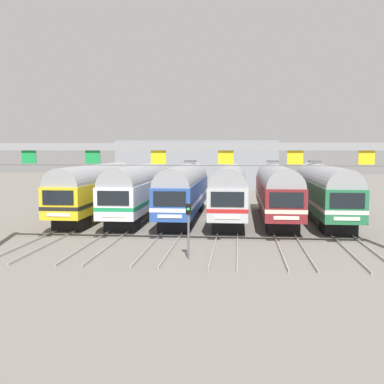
{
  "coord_description": "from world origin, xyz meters",
  "views": [
    {
      "loc": [
        2.77,
        -41.54,
        6.07
      ],
      "look_at": [
        -1.62,
        2.98,
        2.11
      ],
      "focal_mm": 44.81,
      "sensor_mm": 36.0,
      "label": 1
    }
  ],
  "objects_px": {
    "commuter_train_yellow": "(96,188)",
    "commuter_train_maroon": "(276,189)",
    "catenary_gantry": "(192,162)",
    "commuter_train_blue": "(184,188)",
    "commuter_train_white": "(140,188)",
    "yard_signal_mast": "(188,220)",
    "commuter_train_stainless": "(230,189)",
    "commuter_train_green": "(324,190)"
  },
  "relations": [
    {
      "from": "commuter_train_yellow",
      "to": "commuter_train_maroon",
      "type": "distance_m",
      "value": 15.93
    },
    {
      "from": "commuter_train_maroon",
      "to": "catenary_gantry",
      "type": "xyz_separation_m",
      "value": [
        -5.98,
        -13.5,
        2.65
      ]
    },
    {
      "from": "commuter_train_blue",
      "to": "catenary_gantry",
      "type": "relative_size",
      "value": 0.72
    },
    {
      "from": "commuter_train_white",
      "to": "commuter_train_blue",
      "type": "bearing_deg",
      "value": 0.06
    },
    {
      "from": "commuter_train_yellow",
      "to": "catenary_gantry",
      "type": "bearing_deg",
      "value": -53.57
    },
    {
      "from": "commuter_train_blue",
      "to": "yard_signal_mast",
      "type": "relative_size",
      "value": 5.73
    },
    {
      "from": "commuter_train_blue",
      "to": "catenary_gantry",
      "type": "height_order",
      "value": "catenary_gantry"
    },
    {
      "from": "commuter_train_maroon",
      "to": "yard_signal_mast",
      "type": "distance_m",
      "value": 16.56
    },
    {
      "from": "commuter_train_yellow",
      "to": "commuter_train_stainless",
      "type": "bearing_deg",
      "value": 0.0
    },
    {
      "from": "commuter_train_green",
      "to": "yard_signal_mast",
      "type": "bearing_deg",
      "value": -122.83
    },
    {
      "from": "commuter_train_white",
      "to": "commuter_train_stainless",
      "type": "relative_size",
      "value": 1.0
    },
    {
      "from": "commuter_train_green",
      "to": "catenary_gantry",
      "type": "distance_m",
      "value": 16.98
    },
    {
      "from": "commuter_train_blue",
      "to": "catenary_gantry",
      "type": "distance_m",
      "value": 13.9
    },
    {
      "from": "commuter_train_yellow",
      "to": "commuter_train_stainless",
      "type": "distance_m",
      "value": 11.95
    },
    {
      "from": "commuter_train_stainless",
      "to": "catenary_gantry",
      "type": "relative_size",
      "value": 0.72
    },
    {
      "from": "commuter_train_maroon",
      "to": "yard_signal_mast",
      "type": "bearing_deg",
      "value": -111.16
    },
    {
      "from": "commuter_train_stainless",
      "to": "commuter_train_green",
      "type": "distance_m",
      "value": 7.97
    },
    {
      "from": "commuter_train_blue",
      "to": "commuter_train_green",
      "type": "xyz_separation_m",
      "value": [
        11.95,
        0.0,
        0.0
      ]
    },
    {
      "from": "commuter_train_white",
      "to": "yard_signal_mast",
      "type": "distance_m",
      "value": 16.55
    },
    {
      "from": "commuter_train_blue",
      "to": "commuter_train_maroon",
      "type": "relative_size",
      "value": 1.0
    },
    {
      "from": "commuter_train_yellow",
      "to": "yard_signal_mast",
      "type": "relative_size",
      "value": 5.73
    },
    {
      "from": "commuter_train_yellow",
      "to": "commuter_train_green",
      "type": "bearing_deg",
      "value": 0.01
    },
    {
      "from": "commuter_train_green",
      "to": "yard_signal_mast",
      "type": "relative_size",
      "value": 5.73
    },
    {
      "from": "commuter_train_yellow",
      "to": "commuter_train_green",
      "type": "distance_m",
      "value": 19.92
    },
    {
      "from": "commuter_train_yellow",
      "to": "commuter_train_maroon",
      "type": "relative_size",
      "value": 1.0
    },
    {
      "from": "commuter_train_yellow",
      "to": "commuter_train_green",
      "type": "relative_size",
      "value": 1.0
    },
    {
      "from": "yard_signal_mast",
      "to": "commuter_train_maroon",
      "type": "bearing_deg",
      "value": 68.84
    },
    {
      "from": "commuter_train_white",
      "to": "commuter_train_green",
      "type": "relative_size",
      "value": 1.0
    },
    {
      "from": "commuter_train_white",
      "to": "commuter_train_yellow",
      "type": "bearing_deg",
      "value": 180.0
    },
    {
      "from": "commuter_train_stainless",
      "to": "yard_signal_mast",
      "type": "relative_size",
      "value": 5.73
    },
    {
      "from": "commuter_train_blue",
      "to": "commuter_train_stainless",
      "type": "height_order",
      "value": "commuter_train_blue"
    },
    {
      "from": "commuter_train_yellow",
      "to": "catenary_gantry",
      "type": "relative_size",
      "value": 0.72
    },
    {
      "from": "commuter_train_green",
      "to": "commuter_train_blue",
      "type": "bearing_deg",
      "value": 180.0
    },
    {
      "from": "commuter_train_yellow",
      "to": "commuter_train_blue",
      "type": "height_order",
      "value": "commuter_train_blue"
    },
    {
      "from": "commuter_train_stainless",
      "to": "catenary_gantry",
      "type": "bearing_deg",
      "value": -98.4
    },
    {
      "from": "commuter_train_white",
      "to": "catenary_gantry",
      "type": "distance_m",
      "value": 14.99
    },
    {
      "from": "commuter_train_green",
      "to": "yard_signal_mast",
      "type": "xyz_separation_m",
      "value": [
        -9.96,
        -15.44,
        -0.49
      ]
    },
    {
      "from": "commuter_train_yellow",
      "to": "commuter_train_blue",
      "type": "distance_m",
      "value": 7.97
    },
    {
      "from": "commuter_train_blue",
      "to": "yard_signal_mast",
      "type": "bearing_deg",
      "value": -82.65
    },
    {
      "from": "commuter_train_blue",
      "to": "commuter_train_maroon",
      "type": "bearing_deg",
      "value": 0.0
    },
    {
      "from": "commuter_train_green",
      "to": "commuter_train_stainless",
      "type": "bearing_deg",
      "value": -179.97
    },
    {
      "from": "commuter_train_white",
      "to": "commuter_train_green",
      "type": "xyz_separation_m",
      "value": [
        15.93,
        0.0,
        0.0
      ]
    }
  ]
}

